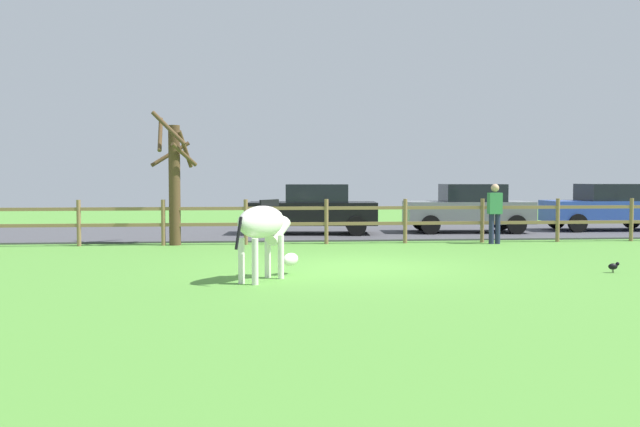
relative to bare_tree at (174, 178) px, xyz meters
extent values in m
plane|color=#549338|center=(4.13, -5.05, -1.80)|extent=(60.00, 60.00, 0.00)
cube|color=#47474C|center=(4.13, 4.25, -1.77)|extent=(28.00, 7.40, 0.05)
cylinder|color=olive|center=(-2.49, -0.05, -1.18)|extent=(0.11, 0.11, 1.23)
cylinder|color=olive|center=(-0.30, -0.05, -1.18)|extent=(0.11, 0.11, 1.23)
cylinder|color=olive|center=(1.89, -0.05, -1.18)|extent=(0.11, 0.11, 1.23)
cylinder|color=olive|center=(4.08, -0.05, -1.18)|extent=(0.11, 0.11, 1.23)
cylinder|color=olive|center=(6.27, -0.05, -1.18)|extent=(0.11, 0.11, 1.23)
cylinder|color=olive|center=(8.46, -0.05, -1.18)|extent=(0.11, 0.11, 1.23)
cylinder|color=olive|center=(10.65, -0.05, -1.18)|extent=(0.11, 0.11, 1.23)
cylinder|color=olive|center=(12.84, -0.05, -1.18)|extent=(0.11, 0.11, 1.23)
cube|color=olive|center=(4.08, -0.05, -1.25)|extent=(21.90, 0.06, 0.09)
cube|color=olive|center=(4.08, -0.05, -0.82)|extent=(21.90, 0.06, 0.09)
cylinder|color=#513A23|center=(0.00, 0.01, -0.20)|extent=(0.31, 0.31, 3.20)
cylinder|color=#513A23|center=(-0.35, -0.01, 1.16)|extent=(0.16, 0.81, 0.96)
cylinder|color=#513A23|center=(-0.08, -0.41, 1.30)|extent=(0.93, 0.30, 0.91)
cylinder|color=#513A23|center=(-0.16, 0.50, 0.66)|extent=(1.06, 0.44, 0.72)
cylinder|color=#513A23|center=(0.29, -0.26, 0.62)|extent=(0.66, 0.70, 0.62)
cylinder|color=#513A23|center=(0.30, -0.11, 0.77)|extent=(0.37, 0.73, 0.97)
ellipsoid|color=white|center=(2.24, -6.71, -0.76)|extent=(1.10, 1.29, 0.56)
cylinder|color=white|center=(2.35, -6.31, -1.41)|extent=(0.11, 0.11, 0.78)
cylinder|color=white|center=(2.58, -6.47, -1.41)|extent=(0.11, 0.11, 0.78)
cylinder|color=white|center=(1.89, -6.96, -1.41)|extent=(0.11, 0.11, 0.78)
cylinder|color=white|center=(2.12, -7.12, -1.41)|extent=(0.11, 0.11, 0.78)
cylinder|color=white|center=(2.54, -6.28, -0.95)|extent=(0.53, 0.62, 0.51)
ellipsoid|color=white|center=(2.78, -5.94, -1.52)|extent=(0.42, 0.48, 0.24)
cube|color=black|center=(2.38, -6.51, -0.44)|extent=(0.35, 0.48, 0.12)
cylinder|color=black|center=(1.85, -7.26, -0.91)|extent=(0.15, 0.18, 0.54)
cylinder|color=black|center=(8.86, -6.29, -1.77)|extent=(0.01, 0.01, 0.06)
cylinder|color=black|center=(8.86, -6.33, -1.77)|extent=(0.01, 0.01, 0.06)
ellipsoid|color=black|center=(8.86, -6.31, -1.68)|extent=(0.18, 0.10, 0.12)
sphere|color=black|center=(8.95, -6.31, -1.63)|extent=(0.07, 0.07, 0.07)
cube|color=slate|center=(9.00, 2.97, -1.10)|extent=(4.11, 1.99, 0.70)
cube|color=black|center=(9.15, 2.96, -0.47)|extent=(2.01, 1.70, 0.56)
cylinder|color=black|center=(7.59, 2.23, -1.45)|extent=(0.61, 0.22, 0.60)
cylinder|color=black|center=(7.71, 3.92, -1.45)|extent=(0.61, 0.22, 0.60)
cylinder|color=black|center=(10.28, 2.03, -1.45)|extent=(0.61, 0.22, 0.60)
cylinder|color=black|center=(10.41, 3.72, -1.45)|extent=(0.61, 0.22, 0.60)
cube|color=black|center=(3.94, 2.84, -1.10)|extent=(4.15, 2.08, 0.70)
cube|color=black|center=(4.09, 2.82, -0.47)|extent=(2.04, 1.74, 0.56)
cylinder|color=black|center=(2.52, 2.12, -1.45)|extent=(0.61, 0.24, 0.60)
cylinder|color=black|center=(2.68, 3.81, -1.45)|extent=(0.61, 0.24, 0.60)
cylinder|color=black|center=(5.20, 1.86, -1.45)|extent=(0.61, 0.24, 0.60)
cylinder|color=black|center=(5.37, 3.55, -1.45)|extent=(0.61, 0.24, 0.60)
cube|color=#2D4CAD|center=(13.89, 3.33, -1.10)|extent=(4.06, 1.84, 0.70)
cube|color=black|center=(14.04, 3.32, -0.47)|extent=(1.95, 1.63, 0.56)
cylinder|color=black|center=(12.51, 2.52, -1.45)|extent=(0.61, 0.20, 0.60)
cylinder|color=black|center=(12.57, 4.22, -1.45)|extent=(0.61, 0.20, 0.60)
cylinder|color=black|center=(15.27, 4.13, -1.45)|extent=(0.61, 0.20, 0.60)
cylinder|color=#232847|center=(8.57, -0.48, -1.39)|extent=(0.14, 0.14, 0.82)
cylinder|color=#232847|center=(8.75, -0.47, -1.39)|extent=(0.14, 0.14, 0.82)
cube|color=#38844C|center=(8.66, -0.48, -0.69)|extent=(0.37, 0.23, 0.58)
sphere|color=tan|center=(8.66, -0.48, -0.27)|extent=(0.22, 0.22, 0.22)
camera|label=1|loc=(2.10, -18.57, -0.02)|focal=38.44mm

